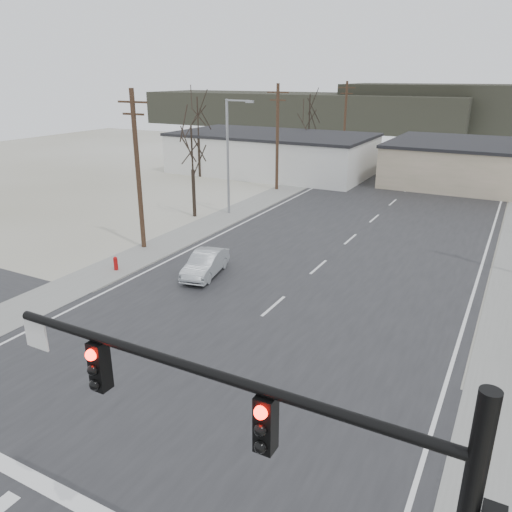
{
  "coord_description": "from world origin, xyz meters",
  "views": [
    {
      "loc": [
        9.7,
        -11.94,
        10.73
      ],
      "look_at": [
        -0.84,
        7.74,
        2.6
      ],
      "focal_mm": 35.0,
      "sensor_mm": 36.0,
      "label": 1
    }
  ],
  "objects_px": {
    "traffic_signal_mast": "(329,495)",
    "sedan_crossing": "(205,264)",
    "car_far_a": "(422,167)",
    "car_far_b": "(402,161)",
    "fire_hydrant": "(116,263)"
  },
  "relations": [
    {
      "from": "traffic_signal_mast",
      "to": "sedan_crossing",
      "type": "height_order",
      "value": "traffic_signal_mast"
    },
    {
      "from": "car_far_a",
      "to": "car_far_b",
      "type": "height_order",
      "value": "car_far_a"
    },
    {
      "from": "car_far_a",
      "to": "sedan_crossing",
      "type": "bearing_deg",
      "value": 106.18
    },
    {
      "from": "traffic_signal_mast",
      "to": "car_far_a",
      "type": "bearing_deg",
      "value": 98.92
    },
    {
      "from": "traffic_signal_mast",
      "to": "sedan_crossing",
      "type": "xyz_separation_m",
      "value": [
        -13.07,
        16.02,
        -3.95
      ]
    },
    {
      "from": "sedan_crossing",
      "to": "car_far_b",
      "type": "height_order",
      "value": "sedan_crossing"
    },
    {
      "from": "fire_hydrant",
      "to": "car_far_b",
      "type": "bearing_deg",
      "value": 81.22
    },
    {
      "from": "car_far_a",
      "to": "car_far_b",
      "type": "distance_m",
      "value": 4.44
    },
    {
      "from": "traffic_signal_mast",
      "to": "car_far_b",
      "type": "height_order",
      "value": "traffic_signal_mast"
    },
    {
      "from": "car_far_b",
      "to": "fire_hydrant",
      "type": "bearing_deg",
      "value": -122.25
    },
    {
      "from": "traffic_signal_mast",
      "to": "car_far_a",
      "type": "distance_m",
      "value": 54.68
    },
    {
      "from": "fire_hydrant",
      "to": "car_far_a",
      "type": "height_order",
      "value": "car_far_a"
    },
    {
      "from": "traffic_signal_mast",
      "to": "car_far_a",
      "type": "height_order",
      "value": "traffic_signal_mast"
    },
    {
      "from": "sedan_crossing",
      "to": "car_far_a",
      "type": "relative_size",
      "value": 0.83
    },
    {
      "from": "traffic_signal_mast",
      "to": "car_far_b",
      "type": "relative_size",
      "value": 2.43
    }
  ]
}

